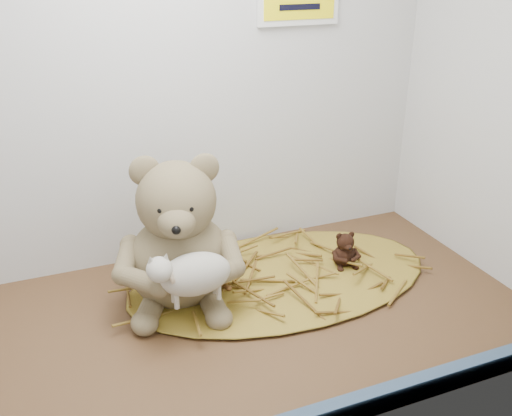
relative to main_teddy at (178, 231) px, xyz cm
name	(u,v)px	position (x,y,z in cm)	size (l,w,h in cm)	color
alcove_shell	(187,68)	(2.62, -1.90, 30.17)	(120.40, 60.20, 90.40)	#422B17
straw_bed	(282,277)	(21.11, -0.76, -14.21)	(64.63, 37.52, 1.25)	olive
main_teddy	(178,231)	(0.00, 0.00, 0.00)	(23.92, 25.25, 29.66)	olive
toy_lamb	(195,274)	(0.00, -10.63, -3.37)	(16.59, 10.13, 10.72)	#B1AD9F
mini_teddy_tan	(215,270)	(6.92, 0.10, -9.91)	(5.91, 6.24, 7.33)	brown
mini_teddy_brown	(345,248)	(35.31, -1.63, -9.76)	(6.16, 6.50, 7.63)	black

